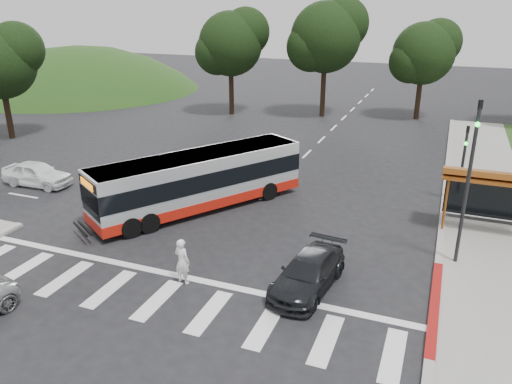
% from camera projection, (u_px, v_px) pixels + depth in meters
% --- Properties ---
extents(ground, '(140.00, 140.00, 0.00)m').
position_uv_depth(ground, '(219.00, 240.00, 21.67)').
color(ground, black).
rests_on(ground, ground).
extents(sidewalk_east, '(4.00, 40.00, 0.12)m').
position_uv_depth(sidewalk_east, '(487.00, 208.00, 24.88)').
color(sidewalk_east, gray).
rests_on(sidewalk_east, ground).
extents(curb_east, '(0.30, 40.00, 0.15)m').
position_uv_depth(curb_east, '(444.00, 202.00, 25.56)').
color(curb_east, '#9E9991').
rests_on(curb_east, ground).
extents(curb_east_red, '(0.32, 6.00, 0.15)m').
position_uv_depth(curb_east_red, '(435.00, 306.00, 16.85)').
color(curb_east_red, maroon).
rests_on(curb_east_red, ground).
extents(hillside_nw, '(44.00, 44.00, 10.00)m').
position_uv_depth(hillside_nw, '(81.00, 89.00, 58.60)').
color(hillside_nw, '#1F4014').
rests_on(hillside_nw, ground).
extents(crosswalk_ladder, '(18.00, 2.60, 0.01)m').
position_uv_depth(crosswalk_ladder, '(157.00, 300.00, 17.32)').
color(crosswalk_ladder, silver).
rests_on(crosswalk_ladder, ground).
extents(bus_shelter, '(4.20, 1.60, 2.86)m').
position_uv_depth(bus_shelter, '(493.00, 183.00, 21.61)').
color(bus_shelter, '#914B18').
rests_on(bus_shelter, sidewalk_east).
extents(traffic_signal_ne_tall, '(0.18, 0.37, 6.50)m').
position_uv_depth(traffic_signal_ne_tall, '(470.00, 171.00, 18.33)').
color(traffic_signal_ne_tall, black).
rests_on(traffic_signal_ne_tall, ground).
extents(traffic_signal_ne_short, '(0.18, 0.37, 4.00)m').
position_uv_depth(traffic_signal_ne_short, '(464.00, 156.00, 24.92)').
color(traffic_signal_ne_short, black).
rests_on(traffic_signal_ne_short, ground).
extents(tree_north_a, '(6.60, 6.15, 10.17)m').
position_uv_depth(tree_north_a, '(327.00, 36.00, 42.52)').
color(tree_north_a, black).
rests_on(tree_north_a, ground).
extents(tree_north_b, '(5.72, 5.33, 8.43)m').
position_uv_depth(tree_north_b, '(424.00, 52.00, 42.00)').
color(tree_north_b, black).
rests_on(tree_north_b, ground).
extents(tree_north_c, '(6.16, 5.74, 9.30)m').
position_uv_depth(tree_north_c, '(232.00, 43.00, 43.71)').
color(tree_north_c, black).
rests_on(tree_north_c, ground).
extents(tree_west_a, '(5.72, 5.33, 8.43)m').
position_uv_depth(tree_west_a, '(0.00, 61.00, 35.82)').
color(tree_west_a, black).
rests_on(tree_west_a, ground).
extents(transit_bus, '(7.80, 10.39, 2.80)m').
position_uv_depth(transit_bus, '(199.00, 182.00, 24.50)').
color(transit_bus, silver).
rests_on(transit_bus, ground).
extents(pedestrian, '(0.72, 0.56, 1.76)m').
position_uv_depth(pedestrian, '(182.00, 261.00, 18.10)').
color(pedestrian, white).
rests_on(pedestrian, ground).
extents(dark_sedan, '(2.21, 4.43, 1.24)m').
position_uv_depth(dark_sedan, '(308.00, 273.00, 17.84)').
color(dark_sedan, black).
rests_on(dark_sedan, ground).
extents(west_car_white, '(4.05, 1.71, 1.37)m').
position_uv_depth(west_car_white, '(37.00, 174.00, 27.86)').
color(west_car_white, white).
rests_on(west_car_white, ground).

